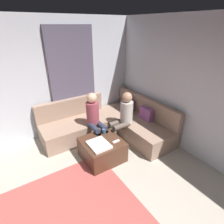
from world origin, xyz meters
The scene contains 9 objects.
wall_left centered at (-2.94, 0.00, 1.35)m, with size 0.12×6.00×2.70m, color silver.
curtain_panel centered at (-2.84, 1.30, 1.25)m, with size 0.06×1.10×2.50m, color #595166.
sectional_couch centered at (-2.08, 1.88, 0.28)m, with size 2.10×2.55×0.87m.
ottoman centered at (-1.38, 1.23, 0.21)m, with size 0.76×0.76×0.42m, color #4C2D1E.
folded_blanket centered at (-1.28, 1.11, 0.44)m, with size 0.44×0.36×0.04m, color white.
coffee_mug centered at (-1.60, 1.41, 0.47)m, with size 0.08×0.08×0.10m, color #334C72.
game_remote centered at (-1.20, 1.45, 0.43)m, with size 0.05×0.15×0.02m, color white.
person_on_couch_back centered at (-1.65, 1.93, 0.66)m, with size 0.30×0.60×1.20m.
person_on_couch_side centered at (-1.93, 1.38, 0.66)m, with size 0.60×0.30×1.20m.
Camera 1 is at (1.19, -0.20, 2.50)m, focal length 28.74 mm.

